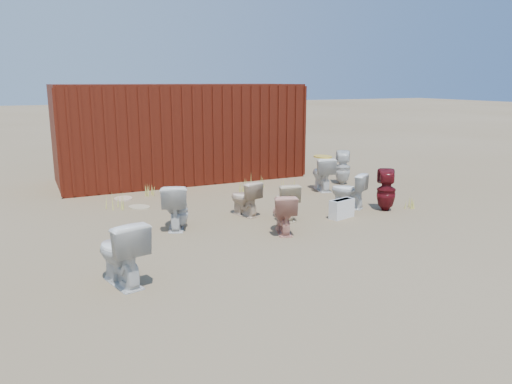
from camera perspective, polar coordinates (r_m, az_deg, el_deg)
name	(u,v)px	position (r m, az deg, el deg)	size (l,w,h in m)	color
ground	(271,231)	(8.48, 1.74, -4.43)	(100.00, 100.00, 0.00)	brown
shipping_container	(179,132)	(13.02, -8.76, 6.80)	(6.00, 2.40, 2.40)	#4A130C
toilet_front_a	(121,252)	(6.41, -15.18, -6.66)	(0.47, 0.82, 0.83)	silver
toilet_front_pink	(283,213)	(8.28, 3.13, -2.45)	(0.38, 0.66, 0.67)	tan
toilet_front_c	(175,206)	(8.62, -9.22, -1.60)	(0.44, 0.77, 0.79)	silver
toilet_front_maroon	(386,190)	(10.02, 14.66, 0.20)	(0.36, 0.37, 0.81)	#5E1016
toilet_front_e	(348,191)	(10.06, 10.50, 0.17)	(0.39, 0.69, 0.70)	white
toilet_back_a	(180,210)	(8.68, -8.71, -2.02)	(0.28, 0.29, 0.63)	white
toilet_back_beige_left	(245,198)	(9.34, -1.31, -0.71)	(0.37, 0.65, 0.67)	beige
toilet_back_beige_right	(286,201)	(9.10, 3.40, -1.03)	(0.38, 0.67, 0.68)	beige
toilet_back_yellowlid	(322,174)	(11.59, 7.59, 2.08)	(0.43, 0.76, 0.78)	white
toilet_back_e	(343,168)	(12.38, 9.88, 2.77)	(0.37, 0.37, 0.81)	silver
yellow_lid	(323,157)	(11.53, 7.64, 4.04)	(0.39, 0.49, 0.03)	gold
loose_tank	(342,209)	(9.34, 9.77, -1.89)	(0.50, 0.20, 0.35)	silver
loose_lid_near	(123,199)	(11.07, -14.94, -0.72)	(0.38, 0.49, 0.02)	beige
loose_lid_far	(139,207)	(10.25, -13.19, -1.68)	(0.36, 0.47, 0.02)	tan
weed_clump_a	(116,201)	(10.23, -15.73, -1.00)	(0.36, 0.36, 0.32)	#B4AE48
weed_clump_b	(246,187)	(11.25, -1.16, 0.59)	(0.32, 0.32, 0.29)	#B4AE48
weed_clump_c	(290,185)	(11.49, 3.90, 0.82)	(0.36, 0.36, 0.28)	#B4AE48
weed_clump_d	(151,190)	(11.25, -11.87, 0.23)	(0.30, 0.30, 0.25)	#B4AE48
weed_clump_e	(256,180)	(11.84, 0.04, 1.34)	(0.34, 0.34, 0.34)	#B4AE48
weed_clump_f	(407,204)	(10.31, 16.89, -1.27)	(0.28, 0.28, 0.22)	#B4AE48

